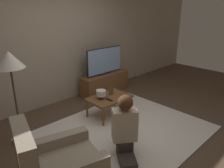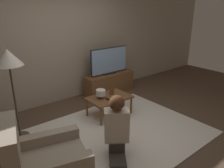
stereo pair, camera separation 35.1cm
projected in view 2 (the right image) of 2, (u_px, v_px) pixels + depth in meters
The scene contains 12 objects.
ground_plane at pixel (118, 134), 3.71m from camera, with size 10.00×10.00×0.00m, color brown.
wall_back at pixel (60, 43), 4.69m from camera, with size 10.00×0.06×2.60m.
rug at pixel (118, 133), 3.71m from camera, with size 2.86×2.22×0.02m.
tv_stand at pixel (109, 83), 5.42m from camera, with size 1.29×0.37×0.48m.
tv at pixel (109, 61), 5.23m from camera, with size 1.05×0.08×0.64m.
coffee_table at pixel (109, 99), 4.22m from camera, with size 0.82×0.55×0.39m.
floor_lamp at pixel (9, 63), 3.19m from camera, with size 0.42×0.42×1.47m.
armchair at pixel (45, 166), 2.57m from camera, with size 1.05×0.94×0.89m.
person_kneeling at pixel (117, 126), 3.00m from camera, with size 0.66×0.78×0.93m.
picture_frame at pixel (112, 91), 4.30m from camera, with size 0.11×0.01×0.15m.
table_lamp at pixel (101, 93), 4.12m from camera, with size 0.18×0.18×0.17m.
remote at pixel (109, 100), 4.07m from camera, with size 0.04×0.15×0.02m.
Camera 2 is at (-2.09, -2.43, 2.05)m, focal length 35.00 mm.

